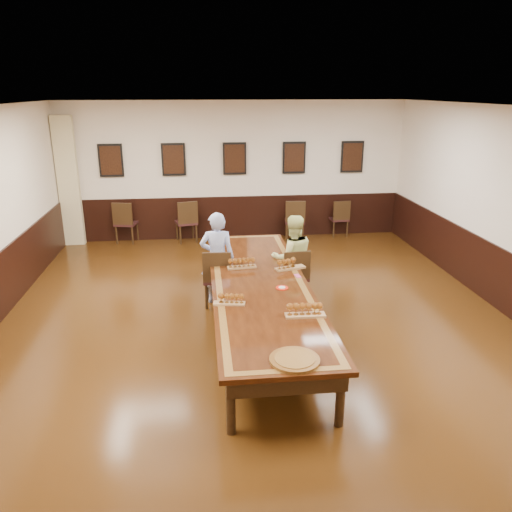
{
  "coord_description": "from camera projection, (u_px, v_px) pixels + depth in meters",
  "views": [
    {
      "loc": [
        -0.81,
        -6.7,
        3.44
      ],
      "look_at": [
        0.0,
        0.5,
        1.0
      ],
      "focal_mm": 35.0,
      "sensor_mm": 36.0,
      "label": 1
    }
  ],
  "objects": [
    {
      "name": "spare_chair_b",
      "position": [
        186.0,
        221.0,
        11.68
      ],
      "size": [
        0.57,
        0.6,
        0.99
      ],
      "primitive_type": null,
      "rotation": [
        0.0,
        0.0,
        3.38
      ],
      "color": "black",
      "rests_on": "floor"
    },
    {
      "name": "spare_chair_a",
      "position": [
        126.0,
        222.0,
        11.61
      ],
      "size": [
        0.56,
        0.59,
        0.98
      ],
      "primitive_type": null,
      "rotation": [
        0.0,
        0.0,
        2.93
      ],
      "color": "black",
      "rests_on": "floor"
    },
    {
      "name": "wainscoting",
      "position": [
        260.0,
        299.0,
        7.33
      ],
      "size": [
        8.0,
        10.0,
        1.0
      ],
      "color": "black",
      "rests_on": "floor"
    },
    {
      "name": "spare_chair_d",
      "position": [
        339.0,
        218.0,
        12.17
      ],
      "size": [
        0.45,
        0.48,
        0.9
      ],
      "primitive_type": null,
      "rotation": [
        0.0,
        0.0,
        3.21
      ],
      "color": "black",
      "rests_on": "floor"
    },
    {
      "name": "flight_b",
      "position": [
        289.0,
        264.0,
        7.79
      ],
      "size": [
        0.5,
        0.28,
        0.18
      ],
      "color": "olive",
      "rests_on": "conference_table"
    },
    {
      "name": "person_woman",
      "position": [
        292.0,
        258.0,
        8.37
      ],
      "size": [
        0.77,
        0.62,
        1.48
      ],
      "primitive_type": "imported",
      "rotation": [
        0.0,
        0.0,
        3.22
      ],
      "color": "#E2EB93",
      "rests_on": "floor"
    },
    {
      "name": "chair_woman",
      "position": [
        294.0,
        275.0,
        8.36
      ],
      "size": [
        0.48,
        0.51,
        0.94
      ],
      "primitive_type": null,
      "rotation": [
        0.0,
        0.0,
        3.22
      ],
      "color": "black",
      "rests_on": "floor"
    },
    {
      "name": "floor",
      "position": [
        260.0,
        330.0,
        7.5
      ],
      "size": [
        8.0,
        10.0,
        0.02
      ],
      "primitive_type": "cube",
      "color": "black",
      "rests_on": "ground"
    },
    {
      "name": "flight_c",
      "position": [
        230.0,
        299.0,
        6.51
      ],
      "size": [
        0.43,
        0.19,
        0.16
      ],
      "color": "olive",
      "rests_on": "conference_table"
    },
    {
      "name": "ceiling",
      "position": [
        260.0,
        107.0,
        6.47
      ],
      "size": [
        8.0,
        10.0,
        0.02
      ],
      "primitive_type": "cube",
      "color": "white",
      "rests_on": "floor"
    },
    {
      "name": "spare_chair_c",
      "position": [
        295.0,
        220.0,
        11.83
      ],
      "size": [
        0.52,
        0.55,
        0.98
      ],
      "primitive_type": null,
      "rotation": [
        0.0,
        0.0,
        3.01
      ],
      "color": "black",
      "rests_on": "floor"
    },
    {
      "name": "carved_platter",
      "position": [
        295.0,
        360.0,
        5.16
      ],
      "size": [
        0.56,
        0.56,
        0.04
      ],
      "color": "#563211",
      "rests_on": "conference_table"
    },
    {
      "name": "wall_back",
      "position": [
        235.0,
        171.0,
        11.7
      ],
      "size": [
        8.0,
        0.02,
        3.2
      ],
      "primitive_type": "cube",
      "color": "beige",
      "rests_on": "floor"
    },
    {
      "name": "chair_man",
      "position": [
        218.0,
        277.0,
        8.23
      ],
      "size": [
        0.49,
        0.53,
        0.98
      ],
      "primitive_type": null,
      "rotation": [
        0.0,
        0.0,
        3.08
      ],
      "color": "black",
      "rests_on": "floor"
    },
    {
      "name": "person_man",
      "position": [
        217.0,
        258.0,
        8.24
      ],
      "size": [
        0.59,
        0.41,
        1.56
      ],
      "primitive_type": "imported",
      "rotation": [
        0.0,
        0.0,
        3.08
      ],
      "color": "#5472D2",
      "rests_on": "floor"
    },
    {
      "name": "flight_a",
      "position": [
        242.0,
        263.0,
        7.83
      ],
      "size": [
        0.47,
        0.18,
        0.17
      ],
      "color": "olive",
      "rests_on": "conference_table"
    },
    {
      "name": "conference_table",
      "position": [
        260.0,
        292.0,
        7.3
      ],
      "size": [
        1.4,
        5.0,
        0.76
      ],
      "color": "black",
      "rests_on": "floor"
    },
    {
      "name": "pink_phone",
      "position": [
        298.0,
        276.0,
        7.51
      ],
      "size": [
        0.09,
        0.15,
        0.01
      ],
      "primitive_type": "cube",
      "rotation": [
        0.0,
        0.0,
        0.16
      ],
      "color": "#D04582",
      "rests_on": "conference_table"
    },
    {
      "name": "posters",
      "position": [
        235.0,
        159.0,
        11.54
      ],
      "size": [
        6.14,
        0.04,
        0.74
      ],
      "color": "black",
      "rests_on": "wall_back"
    },
    {
      "name": "flight_d",
      "position": [
        305.0,
        310.0,
        6.16
      ],
      "size": [
        0.5,
        0.16,
        0.19
      ],
      "color": "olive",
      "rests_on": "conference_table"
    },
    {
      "name": "red_plate_grp",
      "position": [
        282.0,
        288.0,
        7.05
      ],
      "size": [
        0.18,
        0.18,
        0.02
      ],
      "color": "red",
      "rests_on": "conference_table"
    },
    {
      "name": "curtain",
      "position": [
        68.0,
        182.0,
        11.17
      ],
      "size": [
        0.45,
        0.18,
        2.9
      ],
      "primitive_type": "cube",
      "color": "beige",
      "rests_on": "floor"
    }
  ]
}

